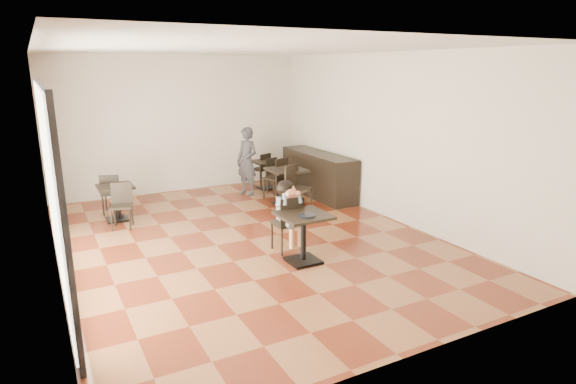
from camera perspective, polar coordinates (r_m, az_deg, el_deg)
floor at (r=8.45m, az=-4.75°, el=-5.66°), size 6.00×8.00×0.01m
ceiling at (r=7.93m, az=-5.25°, el=16.59°), size 6.00×8.00×0.01m
wall_back at (r=11.79m, az=-12.74°, el=7.83°), size 6.00×0.01×3.20m
wall_front at (r=4.71m, az=14.57°, el=-2.13°), size 6.00×0.01×3.20m
wall_left at (r=7.42m, az=-26.84°, el=2.78°), size 0.01×8.00×3.20m
wall_right at (r=9.60m, az=11.81°, el=6.41°), size 0.01×8.00×3.20m
storefront_window at (r=6.97m, az=-26.27°, el=0.48°), size 0.04×4.50×2.60m
child_table at (r=7.37m, az=1.84°, el=-5.49°), size 0.73×0.73×0.77m
child_chair at (r=7.80m, az=-0.17°, el=-3.73°), size 0.42×0.42×0.93m
child at (r=7.76m, az=-0.17°, el=-2.89°), size 0.42×0.58×1.17m
plate at (r=7.16m, az=2.26°, el=-2.77°), size 0.26×0.26×0.02m
pizza_slice at (r=7.48m, az=0.50°, el=-0.15°), size 0.27×0.21×0.06m
adult_patron at (r=11.22m, az=-4.89°, el=3.64°), size 0.58×0.68×1.59m
cafe_table_mid at (r=10.40m, az=-0.17°, el=0.59°), size 1.00×1.00×0.80m
cafe_table_left at (r=9.95m, az=-19.65°, el=-1.24°), size 0.83×0.83×0.70m
cafe_table_back at (r=11.84m, az=-2.52°, el=2.05°), size 0.86×0.86×0.69m
chair_mid_a at (r=10.85m, az=-1.53°, el=1.63°), size 0.57×0.57×0.96m
chair_mid_b at (r=9.91m, az=1.31°, el=0.36°), size 0.57×0.57×0.96m
chair_left_a at (r=10.46m, az=-20.15°, el=-0.13°), size 0.47×0.47×0.84m
chair_left_b at (r=9.40m, az=-19.16°, el=-1.64°), size 0.47×0.47×0.84m
chair_back_a at (r=12.14m, az=-3.26°, el=2.70°), size 0.49×0.49×0.83m
chair_back_b at (r=11.34m, az=-1.33°, el=1.87°), size 0.49×0.49×0.83m
service_counter at (r=11.19m, az=3.60°, el=2.10°), size 0.60×2.40×1.00m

